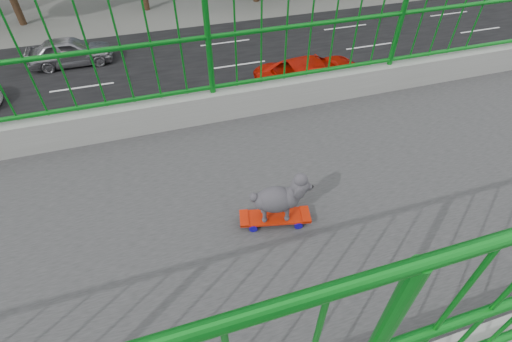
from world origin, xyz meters
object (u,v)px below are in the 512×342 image
object	(u,v)px
car_4	(70,51)
poodle	(279,197)
car_2	(315,75)
car_0	(450,149)
skateboard	(275,218)

from	to	relation	value
car_4	poodle	bearing A→B (deg)	-166.21
car_2	car_4	xyz separation A→B (m)	(-6.40, -11.30, -0.06)
poodle	car_4	distance (m)	20.55
car_0	car_4	world-z (taller)	car_4
poodle	car_2	world-z (taller)	poodle
car_0	car_2	size ratio (longest dim) A/B	0.70
skateboard	poodle	xyz separation A→B (m)	(0.01, 0.02, 0.22)
car_0	car_4	size ratio (longest dim) A/B	0.93
skateboard	car_4	bearing A→B (deg)	-153.70
car_0	car_2	world-z (taller)	car_2
poodle	car_2	xyz separation A→B (m)	(-12.52, 6.66, -6.49)
skateboard	car_2	world-z (taller)	skateboard
skateboard	car_4	world-z (taller)	skateboard
skateboard	car_4	xyz separation A→B (m)	(-18.91, -4.62, -6.33)
car_0	car_2	bearing A→B (deg)	-157.88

